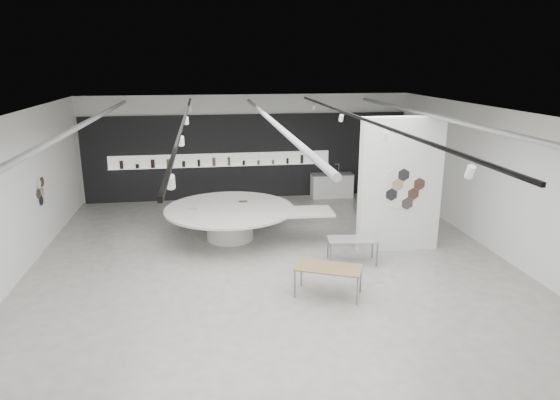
{
  "coord_description": "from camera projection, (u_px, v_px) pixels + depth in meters",
  "views": [
    {
      "loc": [
        -1.55,
        -11.18,
        4.98
      ],
      "look_at": [
        0.32,
        1.2,
        1.47
      ],
      "focal_mm": 32.0,
      "sensor_mm": 36.0,
      "label": 1
    }
  ],
  "objects": [
    {
      "name": "back_wall_display",
      "position": [
        246.0,
        157.0,
        18.38
      ],
      "size": [
        11.8,
        0.27,
        3.1
      ],
      "color": "black",
      "rests_on": "ground"
    },
    {
      "name": "display_island",
      "position": [
        232.0,
        219.0,
        14.26
      ],
      "size": [
        4.78,
        3.84,
        0.94
      ],
      "rotation": [
        0.0,
        0.0,
        -0.04
      ],
      "color": "white",
      "rests_on": "ground"
    },
    {
      "name": "sample_table_stone",
      "position": [
        352.0,
        241.0,
        12.59
      ],
      "size": [
        1.3,
        0.75,
        0.63
      ],
      "rotation": [
        0.0,
        0.0,
        -0.11
      ],
      "color": "gray",
      "rests_on": "ground"
    },
    {
      "name": "room",
      "position": [
        270.0,
        189.0,
        11.64
      ],
      "size": [
        12.02,
        14.02,
        3.82
      ],
      "color": "#A29F98",
      "rests_on": "ground"
    },
    {
      "name": "partition_column",
      "position": [
        400.0,
        185.0,
        13.18
      ],
      "size": [
        2.2,
        0.38,
        3.6
      ],
      "color": "white",
      "rests_on": "ground"
    },
    {
      "name": "kitchen_counter",
      "position": [
        332.0,
        185.0,
        18.72
      ],
      "size": [
        1.57,
        0.62,
        1.24
      ],
      "rotation": [
        0.0,
        0.0,
        0.01
      ],
      "color": "white",
      "rests_on": "ground"
    },
    {
      "name": "sample_table_wood",
      "position": [
        328.0,
        269.0,
        10.81
      ],
      "size": [
        1.58,
        1.22,
        0.66
      ],
      "rotation": [
        0.0,
        0.0,
        -0.42
      ],
      "color": "olive",
      "rests_on": "ground"
    }
  ]
}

